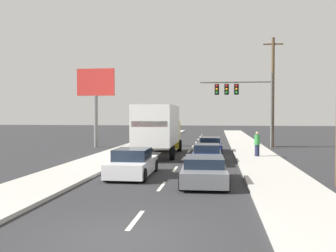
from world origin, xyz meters
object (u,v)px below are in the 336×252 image
Objects in this scene: box_truck at (159,127)px; car_blue at (210,145)px; car_gray at (204,171)px; roadside_billboard at (96,92)px; car_white at (133,164)px; utility_pole_mid at (273,91)px; pedestrian_near_corner at (257,144)px; traffic_signal_mast at (238,94)px; car_navy at (207,154)px.

car_blue is at bearing 43.84° from box_truck.
car_gray is at bearing -70.45° from box_truck.
roadside_billboard is (-10.51, 2.88, 4.49)m from car_blue.
car_white is 20.35m from utility_pole_mid.
pedestrian_near_corner reaches higher than car_white.
pedestrian_near_corner is (13.79, -6.69, -4.06)m from roadside_billboard.
roadside_billboard is at bearing 122.34° from car_gray.
pedestrian_near_corner is at bearing -25.88° from roadside_billboard.
traffic_signal_mast reaches higher than pedestrian_near_corner.
utility_pole_mid reaches higher than roadside_billboard.
box_truck is at bearing 109.55° from car_gray.
car_white is 3.81m from car_gray.
car_blue is at bearing 89.93° from car_gray.
car_navy is 1.00× the size of car_gray.
car_white is at bearing -121.52° from car_navy.
roadside_billboard reaches higher than box_truck.
car_gray is 0.64× the size of roadside_billboard.
box_truck reaches higher than car_gray.
utility_pole_mid reaches higher than pedestrian_near_corner.
box_truck reaches higher than pedestrian_near_corner.
car_gray is at bearing -90.07° from car_blue.
utility_pole_mid is 5.96× the size of pedestrian_near_corner.
utility_pole_mid reaches higher than car_gray.
car_navy is at bearing -103.33° from traffic_signal_mast.
pedestrian_near_corner is at bearing -49.24° from car_blue.
car_white is at bearing -106.15° from car_blue.
traffic_signal_mast reaches higher than car_white.
car_blue is at bearing 130.76° from pedestrian_near_corner.
box_truck is 8.91m from car_white.
car_blue is 11.79m from roadside_billboard.
car_white reaches higher than car_blue.
car_white is 17.25m from roadside_billboard.
traffic_signal_mast is 3.45m from utility_pole_mid.
car_navy is at bearing -90.73° from car_blue.
pedestrian_near_corner reaches higher than car_navy.
car_blue is at bearing -136.71° from utility_pole_mid.
car_navy is at bearing 58.48° from car_white.
roadside_billboard is (-6.87, 6.37, 2.93)m from box_truck.
car_navy is 14.01m from utility_pole_mid.
box_truck reaches higher than car_white.
car_navy is 7.08m from car_gray.
utility_pole_mid is (5.65, 18.99, 4.64)m from car_gray.
roadside_billboard is at bearing 137.15° from box_truck.
utility_pole_mid is (5.63, 5.30, 4.64)m from car_blue.
car_white reaches higher than car_navy.
utility_pole_mid reaches higher than car_blue.
car_gray is 0.68× the size of traffic_signal_mast.
car_gray is 20.35m from utility_pole_mid.
roadside_billboard is (-12.94, -1.15, 0.14)m from traffic_signal_mast.
car_gray is at bearing -89.45° from car_navy.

